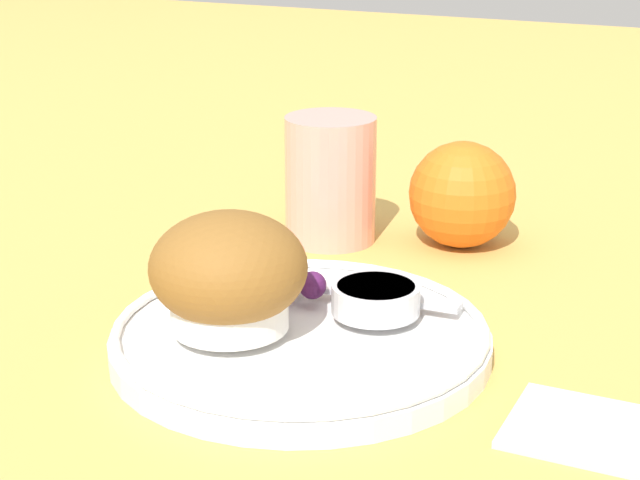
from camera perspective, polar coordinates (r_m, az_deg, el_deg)
name	(u,v)px	position (r m, az deg, el deg)	size (l,w,h in m)	color
ground_plane	(292,333)	(0.68, -1.52, -4.98)	(3.00, 3.00, 0.00)	tan
plate	(301,338)	(0.65, -1.04, -5.26)	(0.23, 0.23, 0.02)	white
muffin	(229,275)	(0.63, -4.90, -1.87)	(0.09, 0.09, 0.07)	silver
cream_ramekin	(376,297)	(0.66, 2.99, -3.07)	(0.05, 0.05, 0.02)	silver
berry_pair	(300,283)	(0.68, -1.05, -2.31)	(0.03, 0.02, 0.02)	#4C194C
butter_knife	(330,288)	(0.69, 0.53, -2.55)	(0.18, 0.02, 0.00)	#B7B7BC
orange_fruit	(462,195)	(0.83, 7.59, 2.42)	(0.08, 0.08, 0.08)	orange
juice_glass	(330,179)	(0.84, 0.56, 3.25)	(0.07, 0.07, 0.10)	#E5998C
folded_napkin	(638,437)	(0.58, 16.60, -10.04)	(0.13, 0.07, 0.01)	#B2BCCC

